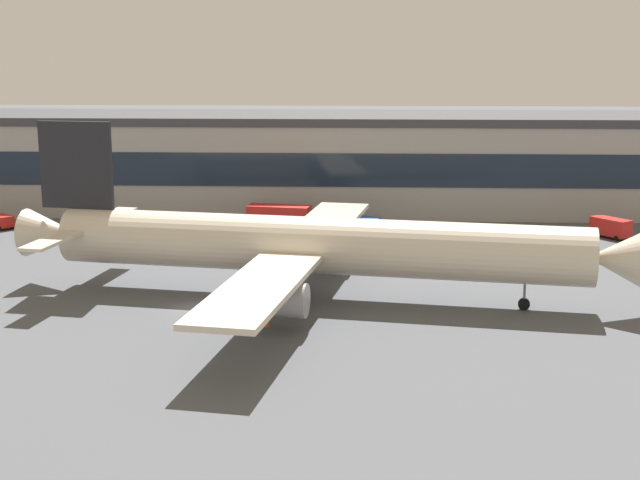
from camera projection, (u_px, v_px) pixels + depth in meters
The scene contains 7 objects.
ground_plane at pixel (195, 308), 85.40m from camera, with size 600.00×600.00×0.00m, color #4C4F54.
terminal_building at pixel (258, 161), 136.93m from camera, with size 152.25×20.06×14.39m.
airliner at pixel (309, 245), 87.91m from camera, with size 61.20×52.65×16.93m.
fuel_truck at pixel (280, 216), 121.38m from camera, with size 8.75×4.15×3.35m.
belt_loader at pixel (356, 222), 121.36m from camera, with size 6.49×5.09×1.95m.
crew_van at pixel (611, 227), 116.55m from camera, with size 4.85×5.50×2.55m.
traffic_cone_0 at pixel (267, 323), 79.71m from camera, with size 0.53×0.53×0.66m, color #F2590C.
Camera 1 is at (15.50, -81.54, 24.23)m, focal length 50.70 mm.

